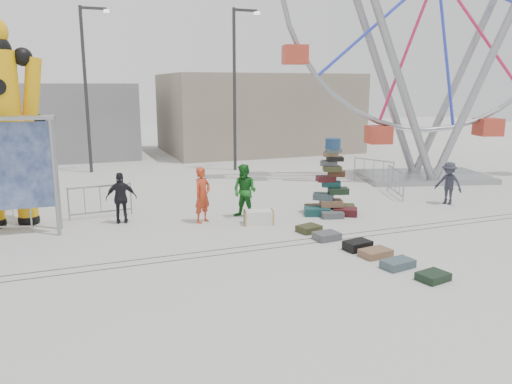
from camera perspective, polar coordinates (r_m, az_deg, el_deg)
name	(u,v)px	position (r m, az deg, el deg)	size (l,w,h in m)	color
ground	(288,254)	(13.10, 3.71, -7.12)	(90.00, 90.00, 0.00)	#9E9E99
track_line_near	(279,247)	(13.61, 2.64, -6.33)	(40.00, 0.04, 0.01)	#47443F
track_line_far	(273,243)	(13.96, 1.97, -5.85)	(40.00, 0.04, 0.01)	#47443F
building_right	(258,113)	(33.57, 0.18, 9.03)	(12.00, 8.00, 5.00)	gray
building_left	(48,120)	(33.27, -22.71, 7.56)	(10.00, 8.00, 4.40)	gray
lamp_post_right	(236,82)	(25.60, -2.28, 12.50)	(1.41, 0.25, 8.00)	#2D2D30
lamp_post_left	(87,81)	(26.23, -18.73, 11.88)	(1.41, 0.25, 8.00)	#2D2D30
suitcase_tower	(331,193)	(17.10, 8.55, -0.12)	(2.03, 1.69, 2.59)	#164344
crash_test_dummy	(1,116)	(16.94, -27.11, 7.75)	(2.56, 1.13, 6.47)	black
steamer_trunk	(259,217)	(15.81, 0.30, -2.90)	(0.91, 0.53, 0.43)	silver
row_case_0	(309,229)	(15.05, 6.07, -4.20)	(0.65, 0.53, 0.20)	#34361B
row_case_1	(327,236)	(14.39, 8.09, -5.00)	(0.69, 0.55, 0.21)	#4F5256
row_case_2	(358,245)	(13.65, 11.54, -6.00)	(0.71, 0.48, 0.25)	black
row_case_3	(376,253)	(13.25, 13.51, -6.79)	(0.78, 0.52, 0.19)	brown
row_case_4	(398,264)	(12.59, 15.90, -7.90)	(0.79, 0.48, 0.20)	#3F545B
row_case_5	(433,276)	(12.07, 19.58, -9.08)	(0.67, 0.52, 0.18)	black
barricade_dummy_c	(101,201)	(17.29, -17.34, -1.00)	(2.00, 0.10, 1.10)	gray
barricade_wheel_front	(396,182)	(20.48, 15.66, 1.09)	(2.00, 0.10, 1.10)	gray
barricade_wheel_back	(373,171)	(22.88, 13.27, 2.34)	(2.00, 0.10, 1.10)	gray
pedestrian_red	(202,195)	(15.93, -6.14, -0.34)	(0.65, 0.43, 1.79)	#AD3418
pedestrian_green	(245,191)	(16.39, -1.30, 0.08)	(0.87, 0.68, 1.78)	#18601C
pedestrian_black	(121,198)	(16.32, -15.14, -0.67)	(0.96, 0.40, 1.64)	black
pedestrian_grey	(449,183)	(19.63, 21.15, 0.94)	(1.01, 0.58, 1.57)	#242530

